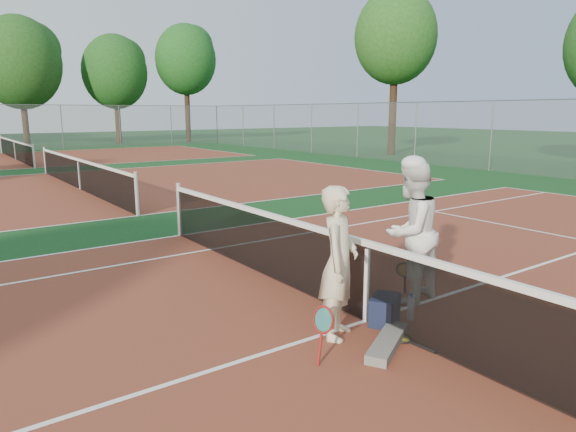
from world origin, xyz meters
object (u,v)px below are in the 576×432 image
at_px(player_a, 339,263).
at_px(racket_spare, 400,338).
at_px(racket_red, 323,335).
at_px(sports_bag_navy, 385,310).
at_px(water_bottle, 411,308).
at_px(net_main, 367,282).
at_px(sports_bag_purple, 378,312).
at_px(player_b, 410,232).
at_px(racket_black_held, 404,280).

bearing_deg(player_a, racket_spare, -80.65).
distance_m(racket_red, sports_bag_navy, 1.29).
distance_m(racket_red, water_bottle, 1.61).
bearing_deg(racket_red, net_main, 7.28).
bearing_deg(racket_red, sports_bag_purple, 1.75).
relative_size(player_b, sports_bag_purple, 6.85).
bearing_deg(player_b, water_bottle, 37.40).
xyz_separation_m(sports_bag_navy, sports_bag_purple, (-0.00, 0.10, -0.06)).
relative_size(racket_red, sports_bag_navy, 1.36).
distance_m(net_main, racket_black_held, 1.04).
xyz_separation_m(player_b, sports_bag_purple, (-0.84, -0.28, -0.84)).
bearing_deg(sports_bag_purple, racket_red, -160.79).
relative_size(sports_bag_purple, water_bottle, 0.93).
bearing_deg(player_a, player_b, -24.84).
distance_m(sports_bag_purple, water_bottle, 0.41).
height_order(racket_black_held, racket_spare, racket_black_held).
bearing_deg(racket_red, water_bottle, -9.51).
relative_size(racket_red, racket_spare, 0.99).
relative_size(player_a, racket_red, 2.92).
xyz_separation_m(player_a, sports_bag_navy, (0.68, -0.07, -0.70)).
distance_m(net_main, player_a, 0.66).
relative_size(net_main, racket_red, 18.46).
height_order(net_main, racket_red, net_main).
height_order(sports_bag_navy, sports_bag_purple, sports_bag_navy).
bearing_deg(player_b, player_a, 3.91).
distance_m(racket_spare, sports_bag_navy, 0.48).
bearing_deg(racket_red, player_b, 1.37).
xyz_separation_m(player_a, player_b, (1.52, 0.31, 0.08)).
relative_size(player_a, sports_bag_navy, 3.98).
bearing_deg(water_bottle, player_a, 170.06).
height_order(sports_bag_purple, water_bottle, water_bottle).
xyz_separation_m(sports_bag_navy, water_bottle, (0.35, -0.11, -0.02)).
bearing_deg(racket_spare, sports_bag_purple, -22.60).
height_order(racket_spare, water_bottle, water_bottle).
height_order(racket_black_held, sports_bag_purple, racket_black_held).
xyz_separation_m(racket_spare, sports_bag_purple, (0.18, 0.52, 0.10)).
relative_size(net_main, player_b, 5.76).
xyz_separation_m(player_a, racket_red, (-0.55, -0.40, -0.57)).
bearing_deg(net_main, racket_black_held, 15.09).
bearing_deg(racket_spare, player_b, -55.70).
distance_m(net_main, racket_red, 1.23).
xyz_separation_m(racket_black_held, sports_bag_purple, (-0.84, -0.34, -0.15)).
xyz_separation_m(player_b, racket_red, (-2.08, -0.71, -0.66)).
xyz_separation_m(racket_spare, water_bottle, (0.53, 0.31, 0.14)).
height_order(sports_bag_navy, water_bottle, sports_bag_navy).
bearing_deg(sports_bag_navy, player_b, 24.30).
xyz_separation_m(player_b, racket_black_held, (-0.00, 0.06, -0.69)).
distance_m(net_main, player_b, 1.09).
xyz_separation_m(player_a, racket_black_held, (1.52, 0.37, -0.60)).
bearing_deg(player_a, net_main, -25.45).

